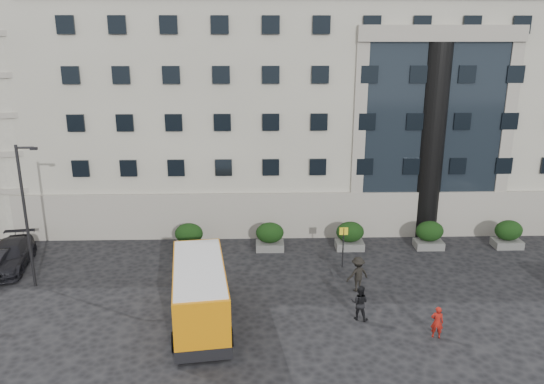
{
  "coord_description": "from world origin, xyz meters",
  "views": [
    {
      "loc": [
        0.46,
        -24.12,
        13.51
      ],
      "look_at": [
        1.24,
        4.18,
        5.0
      ],
      "focal_mm": 35.0,
      "sensor_mm": 36.0,
      "label": 1
    }
  ],
  "objects_px": {
    "pedestrian_a": "(437,322)",
    "parked_car_d": "(107,202)",
    "pedestrian_b": "(360,303)",
    "hedge_e": "(508,234)",
    "hedge_a": "(189,237)",
    "pedestrian_c": "(358,274)",
    "bus_stop_sign": "(343,240)",
    "hedge_c": "(350,235)",
    "parked_car_c": "(10,256)",
    "minibus": "(200,292)",
    "street_lamp": "(26,212)",
    "red_truck": "(89,191)",
    "hedge_d": "(429,235)",
    "hedge_b": "(270,236)"
  },
  "relations": [
    {
      "from": "red_truck",
      "to": "street_lamp",
      "type": "bearing_deg",
      "value": -80.82
    },
    {
      "from": "hedge_c",
      "to": "pedestrian_c",
      "type": "relative_size",
      "value": 0.93
    },
    {
      "from": "pedestrian_a",
      "to": "parked_car_d",
      "type": "bearing_deg",
      "value": -28.0
    },
    {
      "from": "minibus",
      "to": "parked_car_d",
      "type": "relative_size",
      "value": 1.44
    },
    {
      "from": "hedge_a",
      "to": "hedge_b",
      "type": "bearing_deg",
      "value": 0.0
    },
    {
      "from": "hedge_a",
      "to": "parked_car_c",
      "type": "xyz_separation_m",
      "value": [
        -10.41,
        -2.35,
        -0.16
      ]
    },
    {
      "from": "pedestrian_c",
      "to": "minibus",
      "type": "bearing_deg",
      "value": -0.09
    },
    {
      "from": "hedge_e",
      "to": "pedestrian_b",
      "type": "xyz_separation_m",
      "value": [
        -11.42,
        -8.85,
        -0.04
      ]
    },
    {
      "from": "parked_car_c",
      "to": "parked_car_d",
      "type": "height_order",
      "value": "parked_car_c"
    },
    {
      "from": "minibus",
      "to": "bus_stop_sign",
      "type": "bearing_deg",
      "value": 30.32
    },
    {
      "from": "hedge_c",
      "to": "minibus",
      "type": "height_order",
      "value": "minibus"
    },
    {
      "from": "hedge_e",
      "to": "red_truck",
      "type": "bearing_deg",
      "value": 164.47
    },
    {
      "from": "parked_car_c",
      "to": "street_lamp",
      "type": "bearing_deg",
      "value": -53.41
    },
    {
      "from": "parked_car_d",
      "to": "hedge_c",
      "type": "bearing_deg",
      "value": -16.7
    },
    {
      "from": "hedge_a",
      "to": "parked_car_c",
      "type": "distance_m",
      "value": 10.67
    },
    {
      "from": "pedestrian_b",
      "to": "hedge_e",
      "type": "bearing_deg",
      "value": -122.29
    },
    {
      "from": "hedge_a",
      "to": "minibus",
      "type": "xyz_separation_m",
      "value": [
        1.63,
        -8.96,
        0.7
      ]
    },
    {
      "from": "hedge_d",
      "to": "pedestrian_c",
      "type": "relative_size",
      "value": 0.93
    },
    {
      "from": "street_lamp",
      "to": "pedestrian_b",
      "type": "relative_size",
      "value": 4.5
    },
    {
      "from": "pedestrian_b",
      "to": "pedestrian_c",
      "type": "relative_size",
      "value": 0.9
    },
    {
      "from": "hedge_e",
      "to": "minibus",
      "type": "relative_size",
      "value": 0.25
    },
    {
      "from": "street_lamp",
      "to": "pedestrian_b",
      "type": "distance_m",
      "value": 18.13
    },
    {
      "from": "hedge_c",
      "to": "hedge_e",
      "type": "xyz_separation_m",
      "value": [
        10.4,
        0.0,
        0.0
      ]
    },
    {
      "from": "hedge_b",
      "to": "bus_stop_sign",
      "type": "bearing_deg",
      "value": -33.07
    },
    {
      "from": "bus_stop_sign",
      "to": "parked_car_d",
      "type": "relative_size",
      "value": 0.5
    },
    {
      "from": "hedge_b",
      "to": "hedge_d",
      "type": "relative_size",
      "value": 1.0
    },
    {
      "from": "bus_stop_sign",
      "to": "pedestrian_a",
      "type": "height_order",
      "value": "bus_stop_sign"
    },
    {
      "from": "red_truck",
      "to": "pedestrian_a",
      "type": "bearing_deg",
      "value": -35.86
    },
    {
      "from": "hedge_c",
      "to": "parked_car_d",
      "type": "height_order",
      "value": "hedge_c"
    },
    {
      "from": "pedestrian_c",
      "to": "hedge_b",
      "type": "bearing_deg",
      "value": -72.44
    },
    {
      "from": "pedestrian_b",
      "to": "hedge_d",
      "type": "bearing_deg",
      "value": -105.15
    },
    {
      "from": "street_lamp",
      "to": "parked_car_d",
      "type": "distance_m",
      "value": 13.51
    },
    {
      "from": "hedge_d",
      "to": "bus_stop_sign",
      "type": "relative_size",
      "value": 0.73
    },
    {
      "from": "hedge_c",
      "to": "pedestrian_a",
      "type": "relative_size",
      "value": 1.18
    },
    {
      "from": "minibus",
      "to": "parked_car_c",
      "type": "height_order",
      "value": "minibus"
    },
    {
      "from": "hedge_d",
      "to": "hedge_e",
      "type": "bearing_deg",
      "value": 0.0
    },
    {
      "from": "hedge_a",
      "to": "red_truck",
      "type": "relative_size",
      "value": 0.3
    },
    {
      "from": "parked_car_d",
      "to": "pedestrian_c",
      "type": "bearing_deg",
      "value": -31.13
    },
    {
      "from": "hedge_a",
      "to": "parked_car_c",
      "type": "bearing_deg",
      "value": -167.27
    },
    {
      "from": "hedge_c",
      "to": "red_truck",
      "type": "relative_size",
      "value": 0.3
    },
    {
      "from": "bus_stop_sign",
      "to": "red_truck",
      "type": "distance_m",
      "value": 21.37
    },
    {
      "from": "red_truck",
      "to": "parked_car_d",
      "type": "distance_m",
      "value": 1.59
    },
    {
      "from": "pedestrian_c",
      "to": "red_truck",
      "type": "bearing_deg",
      "value": -57.85
    },
    {
      "from": "hedge_a",
      "to": "pedestrian_a",
      "type": "bearing_deg",
      "value": -39.91
    },
    {
      "from": "bus_stop_sign",
      "to": "pedestrian_c",
      "type": "distance_m",
      "value": 3.17
    },
    {
      "from": "hedge_c",
      "to": "parked_car_d",
      "type": "bearing_deg",
      "value": 155.39
    },
    {
      "from": "hedge_d",
      "to": "parked_car_c",
      "type": "relative_size",
      "value": 0.35
    },
    {
      "from": "hedge_b",
      "to": "street_lamp",
      "type": "xyz_separation_m",
      "value": [
        -13.14,
        -4.8,
        3.44
      ]
    },
    {
      "from": "hedge_c",
      "to": "minibus",
      "type": "xyz_separation_m",
      "value": [
        -8.77,
        -8.96,
        0.7
      ]
    },
    {
      "from": "hedge_e",
      "to": "parked_car_d",
      "type": "xyz_separation_m",
      "value": [
        -28.3,
        8.2,
        -0.22
      ]
    }
  ]
}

